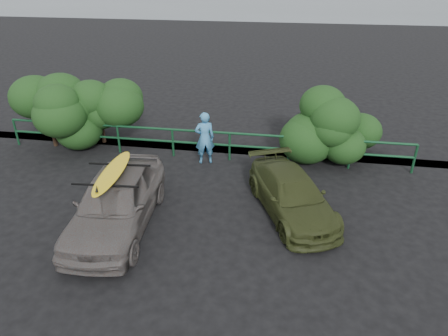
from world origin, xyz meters
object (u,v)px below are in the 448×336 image
(olive_vehicle, at_px, (292,195))
(man, at_px, (205,138))
(sedan, at_px, (117,201))
(surfboard, at_px, (112,172))
(guardrail, at_px, (201,144))

(olive_vehicle, relative_size, man, 2.11)
(sedan, xyz_separation_m, surfboard, (0.00, -0.00, 0.83))
(man, bearing_deg, olive_vehicle, 119.54)
(sedan, height_order, olive_vehicle, sedan)
(sedan, bearing_deg, man, 65.62)
(man, xyz_separation_m, surfboard, (-1.46, -3.96, 0.68))
(sedan, bearing_deg, surfboard, -94.10)
(guardrail, bearing_deg, man, -56.53)
(sedan, bearing_deg, guardrail, 69.48)
(sedan, distance_m, surfboard, 0.83)
(surfboard, bearing_deg, sedan, 85.90)
(guardrail, distance_m, sedan, 4.46)
(sedan, height_order, surfboard, surfboard)
(sedan, distance_m, olive_vehicle, 4.60)
(surfboard, bearing_deg, olive_vehicle, 13.01)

